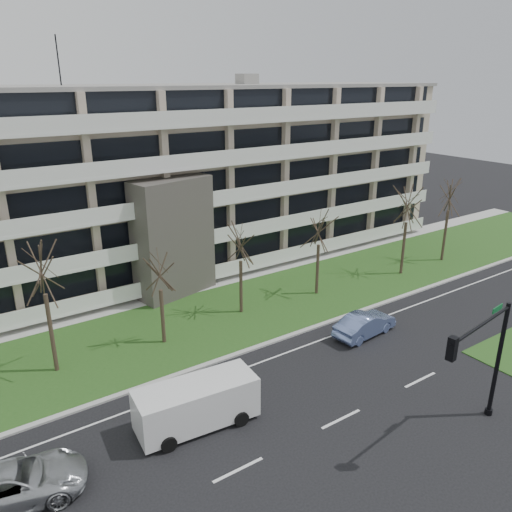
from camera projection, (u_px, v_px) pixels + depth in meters
ground at (341, 419)px, 24.56m from camera, size 160.00×160.00×0.00m
grass_verge at (211, 319)px, 34.66m from camera, size 90.00×10.00×0.06m
curb at (251, 349)px, 30.76m from camera, size 90.00×0.35×0.12m
sidewalk at (176, 292)px, 38.93m from camera, size 90.00×2.00×0.08m
lane_edge_line at (265, 361)px, 29.61m from camera, size 90.00×0.12×0.01m
apartment_building at (136, 182)px, 41.67m from camera, size 60.50×15.10×18.75m
silver_pickup at (13, 484)px, 19.64m from camera, size 6.07×3.74×1.57m
blue_sedan at (365, 324)px, 32.34m from camera, size 4.76×2.04×1.52m
white_van at (198, 400)px, 23.76m from camera, size 6.00×2.82×2.26m
traffic_signal at (484, 355)px, 22.43m from camera, size 5.45×1.01×6.34m
tree_2 at (40, 262)px, 26.36m from camera, size 4.28×4.28×8.56m
tree_3 at (159, 268)px, 29.94m from camera, size 3.25×3.25×6.50m
tree_4 at (240, 240)px, 33.88m from camera, size 3.49×3.49×6.98m
tree_5 at (319, 225)px, 36.90m from camera, size 3.57×3.57×7.14m
tree_6 at (408, 201)px, 40.55m from camera, size 4.07×4.07×8.15m
tree_7 at (451, 190)px, 43.59m from camera, size 4.20×4.20×8.40m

